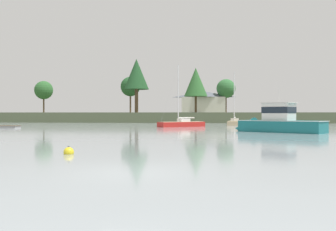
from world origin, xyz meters
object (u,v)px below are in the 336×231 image
(cruiser_teal, at_px, (273,125))
(sailboat_red, at_px, (182,125))
(mooring_buoy_yellow, at_px, (69,152))
(sailboat_sand, at_px, (234,124))
(dinghy_grey, at_px, (8,127))

(cruiser_teal, distance_m, sailboat_red, 18.35)
(sailboat_red, xyz_separation_m, mooring_buoy_yellow, (-2.67, -38.65, -0.13))
(sailboat_sand, bearing_deg, mooring_buoy_yellow, -102.81)
(sailboat_sand, distance_m, mooring_buoy_yellow, 49.51)
(sailboat_red, bearing_deg, cruiser_teal, -53.69)
(dinghy_grey, distance_m, cruiser_teal, 34.52)
(mooring_buoy_yellow, bearing_deg, dinghy_grey, 122.90)
(sailboat_sand, xyz_separation_m, mooring_buoy_yellow, (-10.98, -48.28, -0.12))
(dinghy_grey, relative_size, mooring_buoy_yellow, 5.71)
(sailboat_sand, bearing_deg, cruiser_teal, -84.03)
(dinghy_grey, height_order, sailboat_red, sailboat_red)
(dinghy_grey, distance_m, mooring_buoy_yellow, 37.17)
(sailboat_red, bearing_deg, dinghy_grey, -161.96)
(sailboat_red, distance_m, mooring_buoy_yellow, 38.74)
(dinghy_grey, bearing_deg, mooring_buoy_yellow, -57.10)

